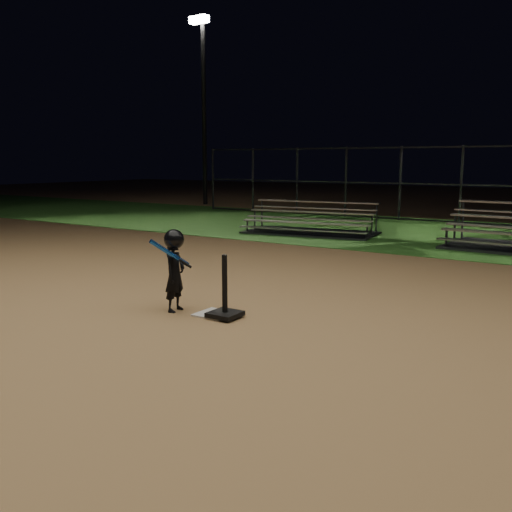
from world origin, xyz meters
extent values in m
plane|color=#A57A4A|center=(0.00, 0.00, 0.00)|extent=(80.00, 80.00, 0.00)
cube|color=#285A1D|center=(0.00, 10.00, 0.01)|extent=(60.00, 8.00, 0.01)
cube|color=beige|center=(0.00, 0.00, 0.01)|extent=(0.45, 0.45, 0.02)
cube|color=black|center=(0.21, -0.05, 0.05)|extent=(0.38, 0.38, 0.06)
cylinder|color=black|center=(0.21, -0.05, 0.46)|extent=(0.07, 0.07, 0.75)
imported|color=black|center=(-0.57, -0.13, 0.50)|extent=(0.29, 0.39, 1.00)
sphere|color=black|center=(-0.57, -0.13, 0.98)|extent=(0.27, 0.27, 0.27)
cylinder|color=blue|center=(-0.52, -0.28, 0.82)|extent=(0.30, 0.51, 0.40)
cylinder|color=black|center=(-0.36, -0.16, 0.68)|extent=(0.12, 0.18, 0.14)
cube|color=silver|center=(-2.78, 7.64, 0.36)|extent=(3.58, 0.71, 0.04)
cube|color=silver|center=(-2.74, 7.39, 0.20)|extent=(3.58, 0.71, 0.03)
cube|color=silver|center=(-2.85, 8.13, 0.61)|extent=(3.58, 0.71, 0.04)
cube|color=silver|center=(-2.81, 7.88, 0.45)|extent=(3.58, 0.71, 0.03)
cube|color=silver|center=(-2.91, 8.62, 0.86)|extent=(3.58, 0.71, 0.04)
cube|color=silver|center=(-2.88, 8.37, 0.70)|extent=(3.58, 0.71, 0.03)
cube|color=#38383D|center=(-2.85, 8.13, 0.03)|extent=(3.80, 2.23, 0.05)
cube|color=#38383D|center=(0.00, 13.00, 0.05)|extent=(20.00, 0.05, 0.05)
cube|color=#38383D|center=(0.00, 13.00, 1.25)|extent=(20.00, 0.05, 0.05)
cube|color=#38383D|center=(0.00, 13.00, 2.45)|extent=(20.00, 0.05, 0.05)
cylinder|color=#38383D|center=(-10.00, 13.00, 1.25)|extent=(0.08, 0.08, 2.50)
cylinder|color=#38383D|center=(-5.00, 13.00, 1.25)|extent=(0.08, 0.08, 2.50)
cylinder|color=#38383D|center=(0.00, 13.00, 1.25)|extent=(0.08, 0.08, 2.50)
cylinder|color=#2D2D30|center=(-12.00, 15.00, 4.00)|extent=(0.20, 0.20, 8.00)
cube|color=white|center=(-12.00, 14.75, 8.15)|extent=(0.90, 0.35, 0.30)
camera|label=1|loc=(4.39, -5.72, 2.02)|focal=39.36mm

